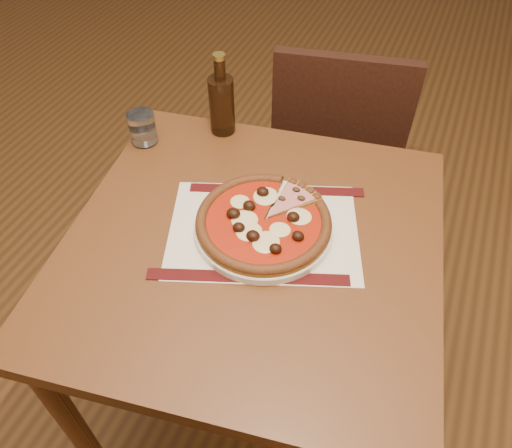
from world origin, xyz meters
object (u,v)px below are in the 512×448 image
at_px(table, 253,269).
at_px(water_glass, 143,128).
at_px(chair_far, 337,144).
at_px(bottle, 222,103).
at_px(plate, 263,227).
at_px(pizza, 263,221).

relative_size(table, water_glass, 10.83).
xyz_separation_m(chair_far, bottle, (-0.23, -0.38, 0.33)).
xyz_separation_m(water_glass, bottle, (0.17, 0.12, 0.04)).
relative_size(water_glass, bottle, 0.38).
distance_m(table, plate, 0.12).
distance_m(table, chair_far, 0.73).
xyz_separation_m(chair_far, water_glass, (-0.40, -0.50, 0.29)).
xyz_separation_m(plate, pizza, (-0.00, -0.00, 0.02)).
distance_m(table, water_glass, 0.47).
bearing_deg(pizza, chair_far, 90.26).
height_order(chair_far, plate, chair_far).
relative_size(plate, bottle, 1.37).
bearing_deg(plate, pizza, -107.81).
relative_size(table, pizza, 3.10).
bearing_deg(chair_far, bottle, 47.33).
distance_m(chair_far, water_glass, 0.71).
distance_m(plate, bottle, 0.39).
xyz_separation_m(pizza, water_glass, (-0.41, 0.17, 0.01)).
bearing_deg(pizza, plate, 72.19).
height_order(water_glass, bottle, bottle).
bearing_deg(bottle, plate, -51.23).
bearing_deg(pizza, table, -109.68).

